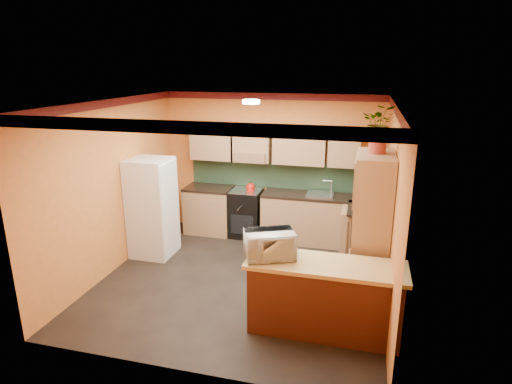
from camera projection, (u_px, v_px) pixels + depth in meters
room_shell at (247, 143)px, 6.24m from camera, size 4.24×4.24×2.72m
base_cabinets_back at (278, 216)px, 8.08m from camera, size 3.65×0.60×0.88m
countertop_back at (278, 193)px, 7.95m from camera, size 3.65×0.62×0.04m
stove at (246, 213)px, 8.23m from camera, size 0.58×0.58×0.91m
kettle at (251, 187)px, 8.00m from camera, size 0.19×0.19×0.18m
sink at (320, 194)px, 7.75m from camera, size 0.48×0.40×0.03m
base_cabinets_right at (365, 235)px, 7.18m from camera, size 0.60×0.80×0.88m
countertop_right at (367, 209)px, 7.05m from camera, size 0.62×0.80×0.04m
fridge at (152, 208)px, 7.29m from camera, size 0.68×0.66×1.70m
pantry at (371, 231)px, 5.75m from camera, size 0.48×0.90×2.10m
fern_pot at (377, 147)px, 5.47m from camera, size 0.22×0.22×0.16m
fern at (379, 123)px, 5.38m from camera, size 0.41×0.36×0.46m
breakfast_bar at (324, 300)px, 5.21m from camera, size 1.80×0.55×0.88m
bar_top at (326, 265)px, 5.08m from camera, size 1.90×0.65×0.05m
microwave at (269, 245)px, 5.19m from camera, size 0.71×0.61×0.33m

